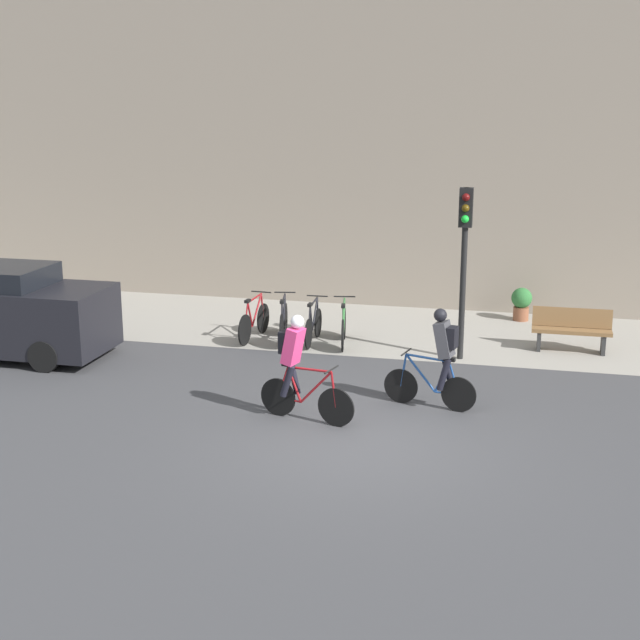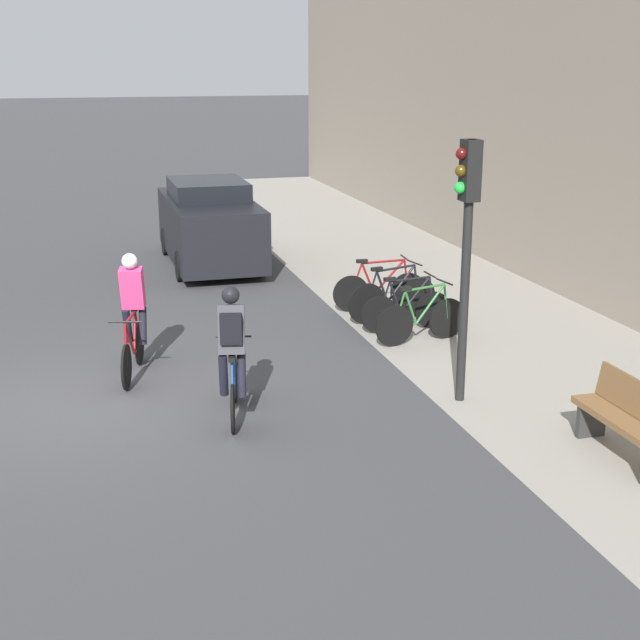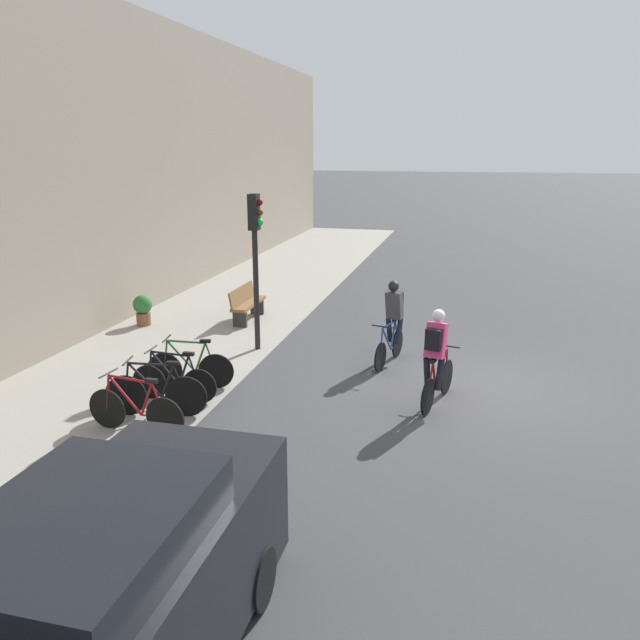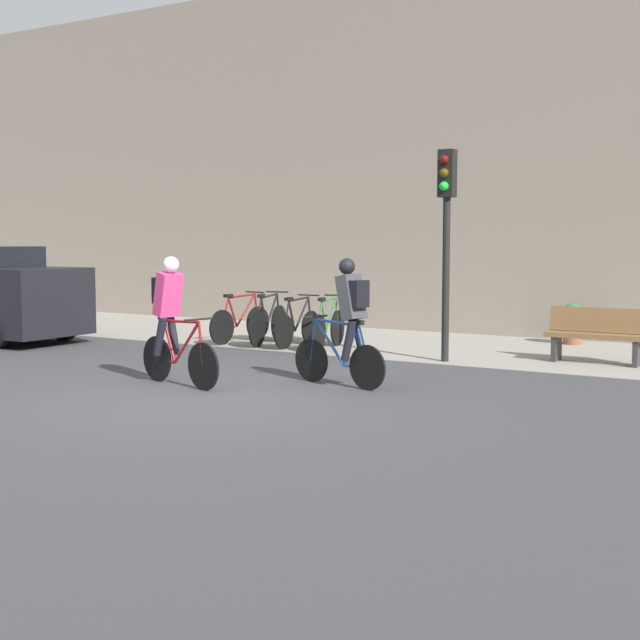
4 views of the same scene
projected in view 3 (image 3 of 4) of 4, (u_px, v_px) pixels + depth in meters
name	position (u px, v px, depth m)	size (l,w,h in m)	color
ground	(480.00, 387.00, 11.77)	(200.00, 200.00, 0.00)	#3D3D3F
kerb_strip	(156.00, 359.00, 13.35)	(44.00, 4.50, 0.01)	gray
building_facade	(30.00, 170.00, 12.88)	(44.00, 0.60, 7.82)	gray
cyclist_pink	(436.00, 356.00, 10.64)	(1.67, 0.60, 1.76)	black
cyclist_grey	(393.00, 318.00, 12.94)	(1.60, 0.56, 1.74)	black
parked_bike_0	(136.00, 409.00, 9.82)	(0.46, 1.72, 0.97)	black
parked_bike_1	(156.00, 393.00, 10.43)	(0.49, 1.71, 0.99)	black
parked_bike_2	(174.00, 380.00, 11.05)	(0.46, 1.60, 0.95)	black
parked_bike_3	(190.00, 367.00, 11.67)	(0.46, 1.63, 0.97)	black
traffic_light_pole	(255.00, 243.00, 13.35)	(0.26, 0.30, 3.43)	black
bench	(247.00, 303.00, 16.15)	(1.60, 0.44, 0.89)	brown
parked_car	(99.00, 609.00, 4.90)	(4.30, 1.84, 1.85)	black
potted_plant	(143.00, 308.00, 15.74)	(0.48, 0.48, 0.78)	brown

